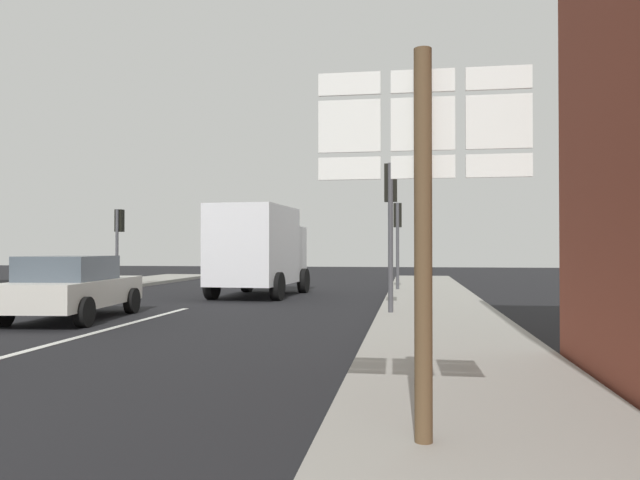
% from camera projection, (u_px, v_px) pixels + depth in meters
% --- Properties ---
extents(ground_plane, '(80.00, 80.00, 0.00)m').
position_uv_depth(ground_plane, '(155.00, 317.00, 14.31)').
color(ground_plane, black).
extents(sidewalk_right, '(2.85, 44.00, 0.14)m').
position_uv_depth(sidewalk_right, '(446.00, 331.00, 11.34)').
color(sidewalk_right, gray).
rests_on(sidewalk_right, ground).
extents(lane_centre_stripe, '(0.16, 12.00, 0.01)m').
position_uv_depth(lane_centre_stripe, '(57.00, 343.00, 10.36)').
color(lane_centre_stripe, silver).
rests_on(lane_centre_stripe, ground).
extents(sedan_far, '(2.28, 4.35, 1.47)m').
position_uv_depth(sedan_far, '(72.00, 287.00, 13.76)').
color(sedan_far, beige).
rests_on(sedan_far, ground).
extents(delivery_truck, '(2.76, 5.13, 3.05)m').
position_uv_depth(delivery_truck, '(259.00, 248.00, 20.52)').
color(delivery_truck, silver).
rests_on(delivery_truck, ground).
extents(route_sign_post, '(1.66, 0.14, 3.20)m').
position_uv_depth(route_sign_post, '(423.00, 202.00, 4.67)').
color(route_sign_post, brown).
rests_on(route_sign_post, ground).
extents(traffic_light_near_right, '(0.30, 0.49, 3.66)m').
position_uv_depth(traffic_light_near_right, '(391.00, 204.00, 14.24)').
color(traffic_light_near_right, '#47474C').
rests_on(traffic_light_near_right, ground).
extents(traffic_light_far_right, '(0.30, 0.49, 3.34)m').
position_uv_depth(traffic_light_far_right, '(398.00, 226.00, 22.30)').
color(traffic_light_far_right, '#47474C').
rests_on(traffic_light_far_right, ground).
extents(traffic_light_far_left, '(0.30, 0.49, 3.22)m').
position_uv_depth(traffic_light_far_left, '(119.00, 230.00, 24.18)').
color(traffic_light_far_left, '#47474C').
rests_on(traffic_light_far_left, ground).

